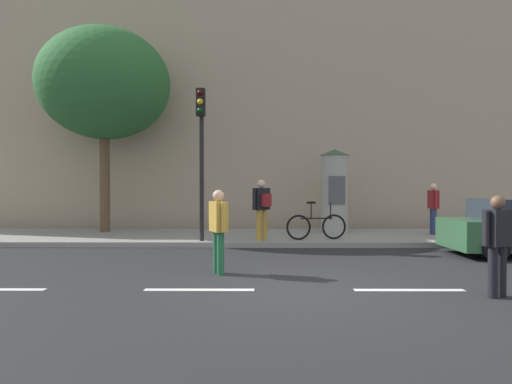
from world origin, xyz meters
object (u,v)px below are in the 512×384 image
Objects in this scene: pedestrian_with_backpack at (262,204)px; poster_column at (334,190)px; pedestrian_near_pole at (497,239)px; pedestrian_tallest at (218,225)px; bicycle_leaning at (316,226)px; street_tree at (104,84)px; traffic_light at (201,139)px; pedestrian_in_dark_shirt at (433,205)px.

poster_column is at bearing 43.15° from pedestrian_with_backpack.
pedestrian_tallest is (-4.42, 1.82, 0.05)m from pedestrian_near_pole.
bicycle_leaning is (-1.99, 6.12, -0.36)m from pedestrian_near_pole.
pedestrian_with_backpack is 0.98× the size of bicycle_leaning.
street_tree is 12.77m from pedestrian_near_pole.
pedestrian_tallest is 4.95m from bicycle_leaning.
poster_column is (4.09, 2.45, -1.45)m from traffic_light.
pedestrian_near_pole is at bearing -71.94° from bicycle_leaning.
traffic_light is at bearing -36.22° from street_tree.
street_tree is (-3.54, 2.59, 2.07)m from traffic_light.
traffic_light is 2.46× the size of pedestrian_with_backpack.
pedestrian_tallest is 1.01× the size of pedestrian_in_dark_shirt.
pedestrian_tallest is at bearing 157.62° from pedestrian_near_pole.
poster_column is 3.11m from pedestrian_in_dark_shirt.
poster_column is 2.43m from bicycle_leaning.
poster_column is at bearing 30.98° from traffic_light.
poster_column is 0.40× the size of street_tree.
pedestrian_near_pole is at bearing -47.50° from traffic_light.
street_tree reaches higher than pedestrian_tallest.
street_tree reaches higher than bicycle_leaning.
street_tree is 11.38m from pedestrian_in_dark_shirt.
pedestrian_tallest is (0.82, -3.89, -2.04)m from traffic_light.
pedestrian_near_pole reaches higher than bicycle_leaning.
street_tree is 3.95× the size of pedestrian_with_backpack.
pedestrian_near_pole is 7.76m from pedestrian_in_dark_shirt.
pedestrian_in_dark_shirt is 5.66m from pedestrian_with_backpack.
poster_column is at bearing 97.99° from pedestrian_near_pole.
pedestrian_in_dark_shirt reaches higher than pedestrian_tallest.
pedestrian_near_pole is 6.90m from pedestrian_with_backpack.
pedestrian_near_pole is 0.96× the size of pedestrian_tallest.
poster_column is 8.27m from pedestrian_near_pole.
pedestrian_tallest reaches higher than bicycle_leaning.
pedestrian_tallest is 8.50m from pedestrian_in_dark_shirt.
pedestrian_with_backpack reaches higher than pedestrian_tallest.
traffic_light reaches higher than pedestrian_with_backpack.
traffic_light reaches higher than pedestrian_tallest.
pedestrian_tallest is (-3.27, -6.34, -0.59)m from poster_column.
pedestrian_in_dark_shirt is at bearing 42.29° from pedestrian_tallest.
pedestrian_in_dark_shirt is 0.94× the size of pedestrian_with_backpack.
street_tree is 4.17× the size of pedestrian_tallest.
traffic_light is at bearing -173.26° from pedestrian_with_backpack.
pedestrian_with_backpack is at bearing -163.30° from pedestrian_in_dark_shirt.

